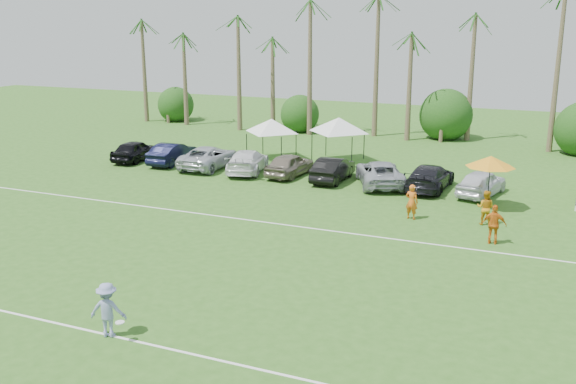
% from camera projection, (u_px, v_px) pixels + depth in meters
% --- Properties ---
extents(field_lines, '(80.00, 12.10, 0.01)m').
position_uv_depth(field_lines, '(154.00, 258.00, 25.58)').
color(field_lines, white).
rests_on(field_lines, ground).
extents(palm_tree_0, '(2.40, 2.40, 8.90)m').
position_uv_depth(palm_tree_0, '(137.00, 40.00, 58.63)').
color(palm_tree_0, brown).
rests_on(palm_tree_0, ground).
extents(palm_tree_1, '(2.40, 2.40, 9.90)m').
position_uv_depth(palm_tree_1, '(183.00, 30.00, 56.52)').
color(palm_tree_1, brown).
rests_on(palm_tree_1, ground).
extents(palm_tree_2, '(2.40, 2.40, 10.90)m').
position_uv_depth(palm_tree_2, '(233.00, 20.00, 54.40)').
color(palm_tree_2, brown).
rests_on(palm_tree_2, ground).
extents(palm_tree_3, '(2.40, 2.40, 11.90)m').
position_uv_depth(palm_tree_3, '(276.00, 9.00, 52.67)').
color(palm_tree_3, brown).
rests_on(palm_tree_3, ground).
extents(palm_tree_4, '(2.40, 2.40, 8.90)m').
position_uv_depth(palm_tree_4, '(321.00, 42.00, 51.83)').
color(palm_tree_4, brown).
rests_on(palm_tree_4, ground).
extents(palm_tree_5, '(2.40, 2.40, 9.90)m').
position_uv_depth(palm_tree_5, '(370.00, 31.00, 50.09)').
color(palm_tree_5, brown).
rests_on(palm_tree_5, ground).
extents(palm_tree_6, '(2.40, 2.40, 10.90)m').
position_uv_depth(palm_tree_6, '(421.00, 20.00, 48.35)').
color(palm_tree_6, brown).
rests_on(palm_tree_6, ground).
extents(palm_tree_7, '(2.40, 2.40, 11.90)m').
position_uv_depth(palm_tree_7, '(477.00, 8.00, 46.62)').
color(palm_tree_7, brown).
rests_on(palm_tree_7, ground).
extents(palm_tree_8, '(2.40, 2.40, 8.90)m').
position_uv_depth(palm_tree_8, '(547.00, 45.00, 45.40)').
color(palm_tree_8, brown).
rests_on(palm_tree_8, ground).
extents(bush_tree_0, '(4.00, 4.00, 4.00)m').
position_uv_depth(bush_tree_0, '(173.00, 102.00, 59.86)').
color(bush_tree_0, brown).
rests_on(bush_tree_0, ground).
extents(bush_tree_1, '(4.00, 4.00, 4.00)m').
position_uv_depth(bush_tree_1, '(303.00, 110.00, 54.94)').
color(bush_tree_1, brown).
rests_on(bush_tree_1, ground).
extents(bush_tree_2, '(4.00, 4.00, 4.00)m').
position_uv_depth(bush_tree_2, '(444.00, 118.00, 50.41)').
color(bush_tree_2, brown).
rests_on(bush_tree_2, ground).
extents(sideline_player_a, '(0.69, 0.52, 1.70)m').
position_uv_depth(sideline_player_a, '(412.00, 202.00, 30.43)').
color(sideline_player_a, orange).
rests_on(sideline_player_a, ground).
extents(sideline_player_b, '(0.85, 0.69, 1.63)m').
position_uv_depth(sideline_player_b, '(485.00, 208.00, 29.59)').
color(sideline_player_b, orange).
rests_on(sideline_player_b, ground).
extents(sideline_player_c, '(1.02, 0.47, 1.71)m').
position_uv_depth(sideline_player_c, '(494.00, 224.00, 27.02)').
color(sideline_player_c, orange).
rests_on(sideline_player_c, ground).
extents(canopy_tent_left, '(3.96, 3.96, 3.21)m').
position_uv_depth(canopy_tent_left, '(272.00, 119.00, 43.29)').
color(canopy_tent_left, black).
rests_on(canopy_tent_left, ground).
extents(canopy_tent_right, '(4.26, 4.26, 3.45)m').
position_uv_depth(canopy_tent_right, '(339.00, 118.00, 42.51)').
color(canopy_tent_right, black).
rests_on(canopy_tent_right, ground).
extents(market_umbrella, '(2.44, 2.44, 2.72)m').
position_uv_depth(market_umbrella, '(491.00, 161.00, 31.66)').
color(market_umbrella, black).
rests_on(market_umbrella, ground).
extents(frisbee_player, '(1.32, 0.93, 1.69)m').
position_uv_depth(frisbee_player, '(108.00, 310.00, 19.06)').
color(frisbee_player, '#828CB9').
rests_on(frisbee_player, ground).
extents(parked_car_0, '(1.96, 4.25, 1.41)m').
position_uv_depth(parked_car_0, '(135.00, 150.00, 43.19)').
color(parked_car_0, black).
rests_on(parked_car_0, ground).
extents(parked_car_1, '(1.65, 4.33, 1.41)m').
position_uv_depth(parked_car_1, '(172.00, 153.00, 42.29)').
color(parked_car_1, black).
rests_on(parked_car_1, ground).
extents(parked_car_2, '(2.51, 5.15, 1.41)m').
position_uv_depth(parked_car_2, '(209.00, 157.00, 41.13)').
color(parked_car_2, '#AEB2BA').
rests_on(parked_car_2, ground).
extents(parked_car_3, '(3.07, 5.19, 1.41)m').
position_uv_depth(parked_car_3, '(247.00, 161.00, 39.95)').
color(parked_car_3, white).
rests_on(parked_car_3, ground).
extents(parked_car_4, '(2.03, 4.27, 1.41)m').
position_uv_depth(parked_car_4, '(290.00, 165.00, 38.97)').
color(parked_car_4, gray).
rests_on(parked_car_4, ground).
extents(parked_car_5, '(1.52, 4.29, 1.41)m').
position_uv_depth(parked_car_5, '(333.00, 169.00, 37.78)').
color(parked_car_5, black).
rests_on(parked_car_5, ground).
extents(parked_car_6, '(4.18, 5.59, 1.41)m').
position_uv_depth(parked_car_6, '(380.00, 173.00, 36.77)').
color(parked_car_6, '#9DA1A8').
rests_on(parked_car_6, ground).
extents(parked_car_7, '(2.23, 4.96, 1.41)m').
position_uv_depth(parked_car_7, '(430.00, 177.00, 35.86)').
color(parked_car_7, black).
rests_on(parked_car_7, ground).
extents(parked_car_8, '(2.56, 4.41, 1.41)m').
position_uv_depth(parked_car_8, '(481.00, 183.00, 34.57)').
color(parked_car_8, silver).
rests_on(parked_car_8, ground).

